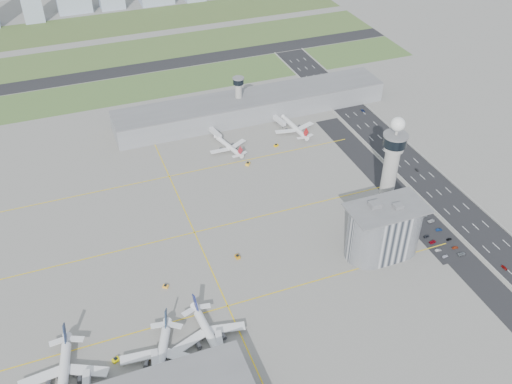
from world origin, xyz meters
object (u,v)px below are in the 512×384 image
object	(u,v)px
admin_building	(384,230)
jet_bridge_near_2	(222,359)
tug_0	(116,360)
tug_3	(237,256)
jet_bridge_far_1	(274,118)
car_lot_2	(433,242)
control_tower	(391,163)
tug_1	(156,357)
car_lot_9	(439,230)
car_hw_0	(504,268)
airplane_near_a	(62,373)
jet_bridge_far_0	(211,130)
airplane_near_b	(160,355)
tug_5	(276,145)
car_lot_10	(431,221)
tug_4	(248,164)
car_lot_3	(426,236)
car_hw_2	(363,111)
car_hw_1	(417,170)
airplane_far_a	(228,143)
car_lot_6	(462,254)
car_lot_8	(449,239)
car_lot_4	(416,226)
secondary_tower	(239,94)
car_lot_1	(438,250)
tug_2	(166,286)
airplane_far_b	(294,124)
car_lot_0	(445,256)
car_hw_4	(313,82)
airplane_near_c	(210,333)
car_lot_11	(424,216)
car_lot_5	(411,221)
car_lot_7	(455,247)

from	to	relation	value
admin_building	jet_bridge_near_2	size ratio (longest dim) A/B	3.00
tug_0	tug_3	bearing A→B (deg)	-79.07
jet_bridge_far_1	car_lot_2	xyz separation A→B (m)	(31.34, -158.63, -2.26)
jet_bridge_near_2	control_tower	bearing A→B (deg)	-51.10
tug_3	tug_1	bearing A→B (deg)	34.17
car_lot_9	car_hw_0	xyz separation A→B (m)	(14.22, -38.72, -0.00)
airplane_near_a	tug_0	bearing A→B (deg)	107.84
tug_0	jet_bridge_far_0	bearing A→B (deg)	-49.58
airplane_near_b	tug_5	xyz separation A→B (m)	(118.72, 151.19, -5.37)
car_lot_10	car_hw_0	xyz separation A→B (m)	(13.68, -47.12, -0.03)
tug_4	tug_5	size ratio (longest dim) A/B	1.22
car_lot_3	car_lot_10	world-z (taller)	car_lot_10
jet_bridge_near_2	car_hw_2	size ratio (longest dim) A/B	3.37
airplane_near_b	tug_1	size ratio (longest dim) A/B	13.50
tug_3	car_hw_1	distance (m)	144.18
airplane_near_a	car_lot_9	distance (m)	215.09
airplane_far_a	car_lot_6	bearing A→B (deg)	-165.13
car_lot_2	control_tower	bearing A→B (deg)	8.78
car_lot_10	car_lot_8	bearing A→B (deg)	172.18
tug_1	car_lot_4	xyz separation A→B (m)	(163.00, 36.61, -0.38)
airplane_far_a	car_lot_3	distance (m)	149.91
secondary_tower	tug_4	bearing A→B (deg)	-104.55
car_hw_2	car_lot_1	bearing A→B (deg)	-102.69
tug_2	car_lot_1	size ratio (longest dim) A/B	0.79
secondary_tower	airplane_far_a	bearing A→B (deg)	-118.73
airplane_far_b	car_hw_1	xyz separation A→B (m)	(55.15, -76.87, -4.71)
admin_building	car_lot_4	xyz separation A→B (m)	(30.63, 10.82, -14.73)
car_lot_0	car_lot_1	world-z (taller)	car_lot_0
car_lot_8	car_hw_0	size ratio (longest dim) A/B	0.94
car_hw_4	jet_bridge_far_1	bearing A→B (deg)	-138.50
airplane_near_c	airplane_far_b	bearing A→B (deg)	139.89
car_lot_2	car_hw_4	bearing A→B (deg)	-16.17
airplane_near_a	car_lot_11	size ratio (longest dim) A/B	10.76
airplane_near_b	car_hw_0	bearing A→B (deg)	109.98
car_lot_3	car_lot_8	world-z (taller)	car_lot_8
car_lot_0	car_lot_8	size ratio (longest dim) A/B	1.06
tug_1	car_hw_0	distance (m)	187.75
control_tower	tug_1	world-z (taller)	control_tower
airplane_near_a	airplane_near_b	world-z (taller)	airplane_near_a
airplane_far_a	car_hw_1	size ratio (longest dim) A/B	10.51
tug_1	car_lot_5	xyz separation A→B (m)	(163.02, 41.57, -0.41)
jet_bridge_far_1	car_lot_3	xyz separation A→B (m)	(30.85, -153.33, -2.31)
admin_building	car_lot_8	xyz separation A→B (m)	(41.47, -6.04, -14.72)
tug_5	tug_2	bearing A→B (deg)	116.30
admin_building	tug_0	world-z (taller)	admin_building
jet_bridge_far_1	car_hw_2	bearing A→B (deg)	72.11
airplane_far_b	car_lot_3	bearing A→B (deg)	-176.21
airplane_near_c	airplane_far_b	xyz separation A→B (m)	(115.08, 162.03, -0.71)
jet_bridge_far_1	car_lot_7	xyz separation A→B (m)	(40.33, -167.06, -2.30)
car_lot_2	car_hw_2	xyz separation A→B (m)	(39.38, 148.83, -0.01)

